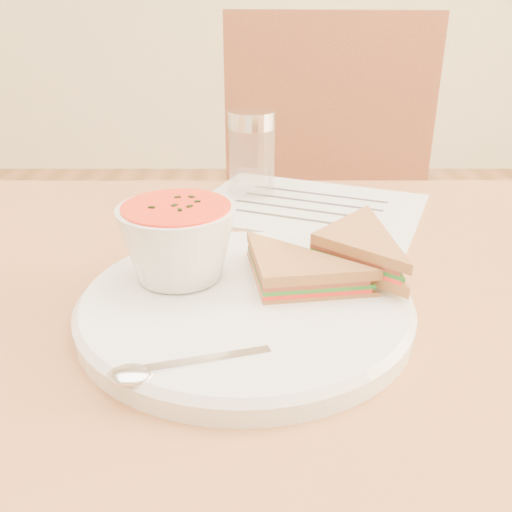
{
  "coord_description": "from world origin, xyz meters",
  "views": [
    {
      "loc": [
        -0.0,
        -0.51,
        1.02
      ],
      "look_at": [
        -0.0,
        -0.04,
        0.8
      ],
      "focal_mm": 40.0,
      "sensor_mm": 36.0,
      "label": 1
    }
  ],
  "objects_px": {
    "plate": "(245,307)",
    "condiment_shaker": "(252,154)",
    "chair_far": "(317,278)",
    "soup_bowl": "(178,246)"
  },
  "relations": [
    {
      "from": "condiment_shaker",
      "to": "chair_far",
      "type": "bearing_deg",
      "value": 60.79
    },
    {
      "from": "plate",
      "to": "soup_bowl",
      "type": "xyz_separation_m",
      "value": [
        -0.06,
        0.03,
        0.05
      ]
    },
    {
      "from": "soup_bowl",
      "to": "plate",
      "type": "bearing_deg",
      "value": -29.01
    },
    {
      "from": "plate",
      "to": "condiment_shaker",
      "type": "bearing_deg",
      "value": 89.23
    },
    {
      "from": "chair_far",
      "to": "plate",
      "type": "height_order",
      "value": "chair_far"
    },
    {
      "from": "chair_far",
      "to": "condiment_shaker",
      "type": "bearing_deg",
      "value": 69.48
    },
    {
      "from": "chair_far",
      "to": "soup_bowl",
      "type": "xyz_separation_m",
      "value": [
        -0.2,
        -0.54,
        0.31
      ]
    },
    {
      "from": "chair_far",
      "to": "plate",
      "type": "bearing_deg",
      "value": 85.57
    },
    {
      "from": "chair_far",
      "to": "soup_bowl",
      "type": "relative_size",
      "value": 8.99
    },
    {
      "from": "chair_far",
      "to": "condiment_shaker",
      "type": "distance_m",
      "value": 0.41
    }
  ]
}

